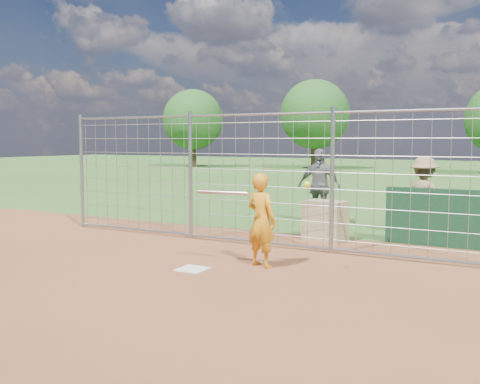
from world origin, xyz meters
The scene contains 10 objects.
ground centered at (0.00, 0.00, 0.00)m, with size 100.00×100.00×0.00m, color #2D591E.
infield_dirt centered at (0.00, -3.00, 0.01)m, with size 18.00×18.00×0.00m, color brown.
home_plate centered at (0.00, -0.20, 0.01)m, with size 0.43×0.43×0.02m, color silver.
dugout_wall centered at (3.40, 3.60, 0.55)m, with size 2.60×0.20×1.10m, color #11381E.
batter centered at (0.85, 0.50, 0.75)m, with size 0.55×0.36×1.50m, color orange.
bystander_b centered at (0.12, 5.10, 0.91)m, with size 1.07×0.44×1.82m, color slate.
bystander_c centered at (2.63, 4.55, 0.84)m, with size 1.08×0.62×1.68m, color olive.
equipment_bin centered at (0.98, 3.15, 0.40)m, with size 0.80×0.55×0.80m, color tan.
equipment_in_play centered at (0.67, 0.19, 1.24)m, with size 1.84×0.26×0.25m.
backstop_fence centered at (0.00, 2.00, 1.26)m, with size 9.08×0.08×2.60m.
Camera 1 is at (4.56, -7.03, 2.01)m, focal length 40.00 mm.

